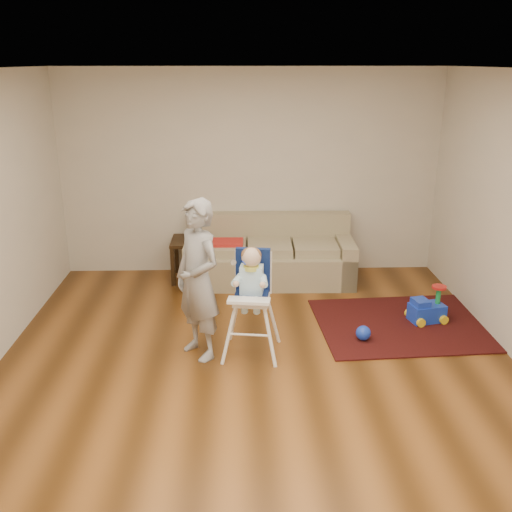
{
  "coord_description": "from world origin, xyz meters",
  "views": [
    {
      "loc": [
        -0.17,
        -4.73,
        2.77
      ],
      "look_at": [
        0.0,
        0.4,
        1.0
      ],
      "focal_mm": 40.0,
      "sensor_mm": 36.0,
      "label": 1
    }
  ],
  "objects_px": {
    "side_table": "(193,259)",
    "high_chair": "(251,303)",
    "sofa": "(269,251)",
    "toy_ball": "(363,333)",
    "ride_on_toy": "(428,304)",
    "adult": "(198,280)"
  },
  "relations": [
    {
      "from": "side_table",
      "to": "high_chair",
      "type": "xyz_separation_m",
      "value": [
        0.72,
        -2.06,
        0.26
      ]
    },
    {
      "from": "sofa",
      "to": "toy_ball",
      "type": "relative_size",
      "value": 14.07
    },
    {
      "from": "ride_on_toy",
      "to": "adult",
      "type": "relative_size",
      "value": 0.26
    },
    {
      "from": "side_table",
      "to": "toy_ball",
      "type": "xyz_separation_m",
      "value": [
        1.88,
        -1.86,
        -0.18
      ]
    },
    {
      "from": "sofa",
      "to": "adult",
      "type": "height_order",
      "value": "adult"
    },
    {
      "from": "ride_on_toy",
      "to": "high_chair",
      "type": "relative_size",
      "value": 0.36
    },
    {
      "from": "sofa",
      "to": "toy_ball",
      "type": "height_order",
      "value": "sofa"
    },
    {
      "from": "sofa",
      "to": "ride_on_toy",
      "type": "distance_m",
      "value": 2.15
    },
    {
      "from": "toy_ball",
      "to": "high_chair",
      "type": "xyz_separation_m",
      "value": [
        -1.16,
        -0.21,
        0.44
      ]
    },
    {
      "from": "sofa",
      "to": "toy_ball",
      "type": "xyz_separation_m",
      "value": [
        0.88,
        -1.75,
        -0.33
      ]
    },
    {
      "from": "side_table",
      "to": "high_chair",
      "type": "height_order",
      "value": "high_chair"
    },
    {
      "from": "toy_ball",
      "to": "side_table",
      "type": "bearing_deg",
      "value": 135.41
    },
    {
      "from": "sofa",
      "to": "ride_on_toy",
      "type": "height_order",
      "value": "sofa"
    },
    {
      "from": "ride_on_toy",
      "to": "toy_ball",
      "type": "xyz_separation_m",
      "value": [
        -0.8,
        -0.44,
        -0.12
      ]
    },
    {
      "from": "ride_on_toy",
      "to": "adult",
      "type": "height_order",
      "value": "adult"
    },
    {
      "from": "ride_on_toy",
      "to": "adult",
      "type": "distance_m",
      "value": 2.62
    },
    {
      "from": "side_table",
      "to": "toy_ball",
      "type": "relative_size",
      "value": 3.52
    },
    {
      "from": "side_table",
      "to": "toy_ball",
      "type": "distance_m",
      "value": 2.65
    },
    {
      "from": "ride_on_toy",
      "to": "toy_ball",
      "type": "distance_m",
      "value": 0.92
    },
    {
      "from": "toy_ball",
      "to": "sofa",
      "type": "bearing_deg",
      "value": 116.69
    },
    {
      "from": "sofa",
      "to": "side_table",
      "type": "height_order",
      "value": "sofa"
    },
    {
      "from": "sofa",
      "to": "adult",
      "type": "bearing_deg",
      "value": -110.54
    }
  ]
}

